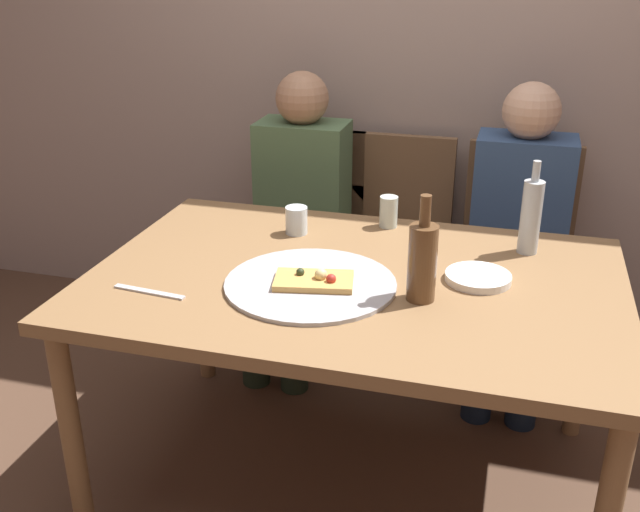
# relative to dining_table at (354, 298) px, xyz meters

# --- Properties ---
(ground_plane) EXTENTS (8.00, 8.00, 0.00)m
(ground_plane) POSITION_rel_dining_table_xyz_m (0.00, 0.00, -0.66)
(ground_plane) COLOR #513828
(back_wall) EXTENTS (6.00, 0.10, 2.60)m
(back_wall) POSITION_rel_dining_table_xyz_m (0.00, 1.16, 0.64)
(back_wall) COLOR gray
(back_wall) RESTS_ON ground_plane
(dining_table) EXTENTS (1.54, 1.02, 0.73)m
(dining_table) POSITION_rel_dining_table_xyz_m (0.00, 0.00, 0.00)
(dining_table) COLOR olive
(dining_table) RESTS_ON ground_plane
(pizza_tray) EXTENTS (0.49, 0.49, 0.01)m
(pizza_tray) POSITION_rel_dining_table_xyz_m (-0.11, -0.10, 0.08)
(pizza_tray) COLOR #ADADB2
(pizza_tray) RESTS_ON dining_table
(pizza_slice_last) EXTENTS (0.24, 0.17, 0.05)m
(pizza_slice_last) POSITION_rel_dining_table_xyz_m (-0.09, -0.11, 0.09)
(pizza_slice_last) COLOR tan
(pizza_slice_last) RESTS_ON pizza_tray
(wine_bottle) EXTENTS (0.08, 0.08, 0.30)m
(wine_bottle) POSITION_rel_dining_table_xyz_m (0.21, -0.10, 0.18)
(wine_bottle) COLOR brown
(wine_bottle) RESTS_ON dining_table
(beer_bottle) EXTENTS (0.06, 0.06, 0.30)m
(beer_bottle) POSITION_rel_dining_table_xyz_m (0.48, 0.32, 0.19)
(beer_bottle) COLOR #B2BCC1
(beer_bottle) RESTS_ON dining_table
(tumbler_near) EXTENTS (0.07, 0.07, 0.09)m
(tumbler_near) POSITION_rel_dining_table_xyz_m (-0.27, 0.28, 0.12)
(tumbler_near) COLOR silver
(tumbler_near) RESTS_ON dining_table
(tumbler_far) EXTENTS (0.06, 0.06, 0.11)m
(tumbler_far) POSITION_rel_dining_table_xyz_m (0.02, 0.42, 0.12)
(tumbler_far) COLOR #B7C6BC
(tumbler_far) RESTS_ON dining_table
(plate_stack) EXTENTS (0.19, 0.19, 0.02)m
(plate_stack) POSITION_rel_dining_table_xyz_m (0.35, 0.06, 0.08)
(plate_stack) COLOR white
(plate_stack) RESTS_ON dining_table
(table_knife) EXTENTS (0.22, 0.04, 0.01)m
(table_knife) POSITION_rel_dining_table_xyz_m (-0.52, -0.26, 0.07)
(table_knife) COLOR #B7B7BC
(table_knife) RESTS_ON dining_table
(chair_left) EXTENTS (0.44, 0.44, 0.90)m
(chair_left) POSITION_rel_dining_table_xyz_m (-0.42, 0.91, -0.15)
(chair_left) COLOR brown
(chair_left) RESTS_ON ground_plane
(chair_middle) EXTENTS (0.44, 0.44, 0.90)m
(chair_middle) POSITION_rel_dining_table_xyz_m (-0.04, 0.91, -0.15)
(chair_middle) COLOR brown
(chair_middle) RESTS_ON ground_plane
(chair_right) EXTENTS (0.44, 0.44, 0.90)m
(chair_right) POSITION_rel_dining_table_xyz_m (0.45, 0.91, -0.15)
(chair_right) COLOR brown
(chair_right) RESTS_ON ground_plane
(guest_in_sweater) EXTENTS (0.36, 0.56, 1.17)m
(guest_in_sweater) POSITION_rel_dining_table_xyz_m (-0.42, 0.76, -0.02)
(guest_in_sweater) COLOR #4C6B47
(guest_in_sweater) RESTS_ON ground_plane
(guest_in_beanie) EXTENTS (0.36, 0.56, 1.17)m
(guest_in_beanie) POSITION_rel_dining_table_xyz_m (0.45, 0.76, -0.02)
(guest_in_beanie) COLOR navy
(guest_in_beanie) RESTS_ON ground_plane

